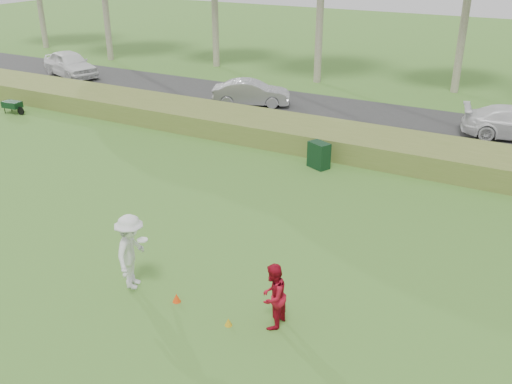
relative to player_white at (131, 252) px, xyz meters
The scene contains 11 objects.
ground 1.68m from the player_white, ahead, with size 120.00×120.00×0.00m, color #3B7226.
reed_strip 12.27m from the player_white, 83.79° to the left, with size 80.00×3.00×0.90m, color olive.
park_road 17.26m from the player_white, 85.59° to the left, with size 80.00×6.00×0.06m, color #2D2D2D.
player_white is the anchor object (origin of this frame).
player_red 3.92m from the player_white, ahead, with size 0.79×0.61×1.62m, color #A40E21.
cone_orange 1.65m from the player_white, ahead, with size 0.21×0.21×0.23m, color #FF460D.
cone_yellow 3.15m from the player_white, ahead, with size 0.18×0.18×0.20m, color gold.
utility_cabinet 10.01m from the player_white, 84.37° to the left, with size 0.82×0.52×1.03m, color black.
wheelbarrow 18.24m from the player_white, 148.96° to the left, with size 1.27×0.63×0.62m.
car_left 25.40m from the player_white, 138.51° to the left, with size 1.89×4.69×1.60m, color white.
car_mid 17.32m from the player_white, 108.84° to the left, with size 1.41×4.04×1.33m, color #B7B7BC.
Camera 1 is at (7.43, -9.68, 8.33)m, focal length 40.00 mm.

